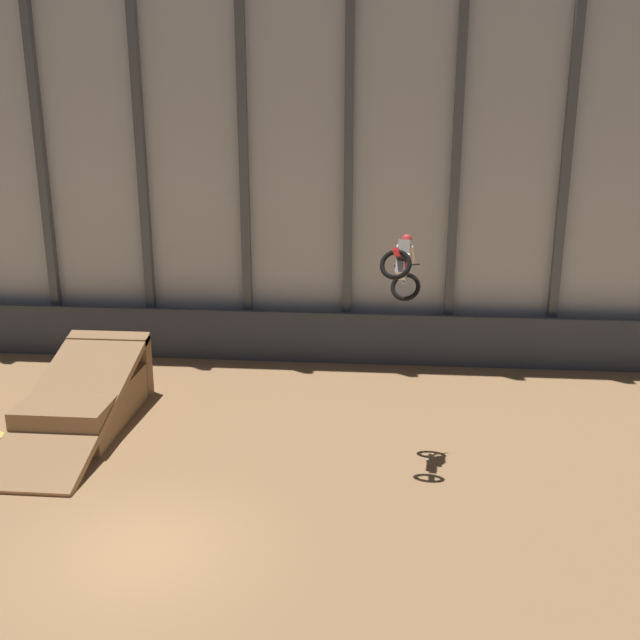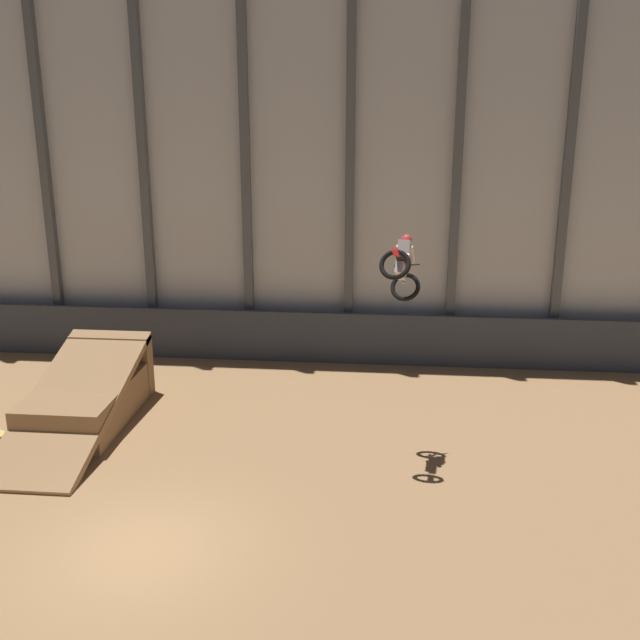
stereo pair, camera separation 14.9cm
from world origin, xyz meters
TOP-DOWN VIEW (x-y plane):
  - ground_plane at (0.00, 0.00)m, footprint 60.00×60.00m
  - arena_back_wall at (-0.00, 11.88)m, footprint 32.00×0.40m
  - lower_barrier at (0.00, 11.23)m, footprint 31.36×0.20m
  - dirt_ramp at (-3.47, 6.01)m, footprint 2.39×6.30m
  - rider_bike_solo at (5.01, 4.76)m, footprint 1.10×1.78m

SIDE VIEW (x-z plane):
  - ground_plane at x=0.00m, z-range 0.00..0.00m
  - dirt_ramp at x=-3.47m, z-range -0.34..1.67m
  - lower_barrier at x=0.00m, z-range 0.00..1.73m
  - rider_bike_solo at x=5.01m, z-range 3.95..5.62m
  - arena_back_wall at x=0.00m, z-range 0.00..12.19m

